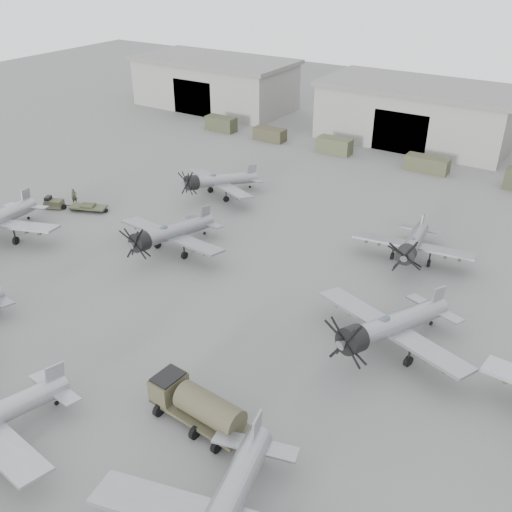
# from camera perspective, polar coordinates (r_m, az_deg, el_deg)

# --- Properties ---
(ground) EXTENTS (220.00, 220.00, 0.00)m
(ground) POSITION_cam_1_polar(r_m,az_deg,el_deg) (44.95, -11.48, -9.71)
(ground) COLOR #555553
(ground) RESTS_ON ground
(hangar_left) EXTENTS (29.00, 14.80, 8.70)m
(hangar_left) POSITION_cam_1_polar(r_m,az_deg,el_deg) (109.61, -4.13, 16.91)
(hangar_left) COLOR gray
(hangar_left) RESTS_ON ground
(hangar_center) EXTENTS (29.00, 14.80, 8.70)m
(hangar_center) POSITION_cam_1_polar(r_m,az_deg,el_deg) (92.80, 15.76, 13.63)
(hangar_center) COLOR gray
(hangar_center) RESTS_ON ground
(support_truck_1) EXTENTS (5.08, 2.20, 2.33)m
(support_truck_1) POSITION_cam_1_polar(r_m,az_deg,el_deg) (95.43, -3.52, 13.05)
(support_truck_1) COLOR #373C27
(support_truck_1) RESTS_ON ground
(support_truck_2) EXTENTS (4.98, 2.20, 1.96)m
(support_truck_2) POSITION_cam_1_polar(r_m,az_deg,el_deg) (90.55, 1.38, 12.07)
(support_truck_2) COLOR #3A3926
(support_truck_2) RESTS_ON ground
(support_truck_3) EXTENTS (5.03, 2.20, 2.28)m
(support_truck_3) POSITION_cam_1_polar(r_m,az_deg,el_deg) (85.57, 7.86, 10.88)
(support_truck_3) COLOR #434A30
(support_truck_3) RESTS_ON ground
(support_truck_4) EXTENTS (5.78, 2.20, 2.03)m
(support_truck_4) POSITION_cam_1_polar(r_m,az_deg,el_deg) (81.21, 16.73, 8.79)
(support_truck_4) COLOR #3F422B
(support_truck_4) RESTS_ON ground
(aircraft_mid_1) EXTENTS (12.40, 11.16, 4.95)m
(aircraft_mid_1) POSITION_cam_1_polar(r_m,az_deg,el_deg) (56.93, -8.75, 2.23)
(aircraft_mid_1) COLOR gray
(aircraft_mid_1) RESTS_ON ground
(aircraft_mid_2) EXTENTS (13.40, 12.07, 5.38)m
(aircraft_mid_2) POSITION_cam_1_polar(r_m,az_deg,el_deg) (43.98, 13.12, -6.88)
(aircraft_mid_2) COLOR gray
(aircraft_mid_2) RESTS_ON ground
(aircraft_far_0) EXTENTS (11.51, 10.39, 4.65)m
(aircraft_far_0) POSITION_cam_1_polar(r_m,az_deg,el_deg) (69.41, -3.94, 7.50)
(aircraft_far_0) COLOR gray
(aircraft_far_0) RESTS_ON ground
(aircraft_far_1) EXTENTS (11.77, 10.60, 4.67)m
(aircraft_far_1) POSITION_cam_1_polar(r_m,az_deg,el_deg) (56.68, 15.38, 1.19)
(aircraft_far_1) COLOR gray
(aircraft_far_1) RESTS_ON ground
(fuel_tanker) EXTENTS (7.24, 2.90, 2.73)m
(fuel_tanker) POSITION_cam_1_polar(r_m,az_deg,el_deg) (38.13, -5.84, -14.52)
(fuel_tanker) COLOR #42402B
(fuel_tanker) RESTS_ON ground
(tug_trailer) EXTENTS (7.28, 4.10, 1.47)m
(tug_trailer) POSITION_cam_1_polar(r_m,az_deg,el_deg) (70.14, -18.37, 4.87)
(tug_trailer) COLOR #3F422B
(tug_trailer) RESTS_ON ground
(ground_crew) EXTENTS (0.66, 0.81, 1.93)m
(ground_crew) POSITION_cam_1_polar(r_m,az_deg,el_deg) (71.19, -17.71, 5.70)
(ground_crew) COLOR #373F29
(ground_crew) RESTS_ON ground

